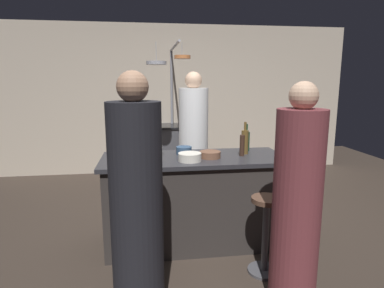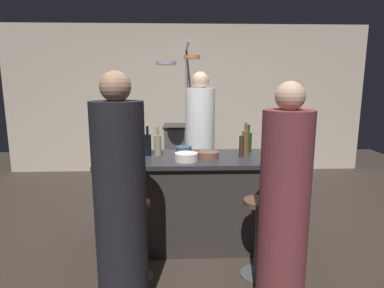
# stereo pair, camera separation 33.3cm
# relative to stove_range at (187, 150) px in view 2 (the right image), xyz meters

# --- Properties ---
(ground_plane) EXTENTS (9.00, 9.00, 0.00)m
(ground_plane) POSITION_rel_stove_range_xyz_m (0.00, -2.45, -0.45)
(ground_plane) COLOR #382D26
(back_wall) EXTENTS (6.40, 0.16, 2.60)m
(back_wall) POSITION_rel_stove_range_xyz_m (0.00, 0.40, 0.85)
(back_wall) COLOR #BCAD99
(back_wall) RESTS_ON ground_plane
(kitchen_island) EXTENTS (1.80, 0.72, 0.90)m
(kitchen_island) POSITION_rel_stove_range_xyz_m (0.00, -2.45, 0.01)
(kitchen_island) COLOR #332D2B
(kitchen_island) RESTS_ON ground_plane
(stove_range) EXTENTS (0.80, 0.64, 0.89)m
(stove_range) POSITION_rel_stove_range_xyz_m (0.00, 0.00, 0.00)
(stove_range) COLOR #47474C
(stove_range) RESTS_ON ground_plane
(chef) EXTENTS (0.37, 0.37, 1.75)m
(chef) POSITION_rel_stove_range_xyz_m (0.13, -1.49, 0.36)
(chef) COLOR white
(chef) RESTS_ON ground_plane
(bar_stool_left) EXTENTS (0.28, 0.28, 0.68)m
(bar_stool_left) POSITION_rel_stove_range_xyz_m (-0.50, -3.07, -0.07)
(bar_stool_left) COLOR #4C4C51
(bar_stool_left) RESTS_ON ground_plane
(guest_left) EXTENTS (0.36, 0.36, 1.70)m
(guest_left) POSITION_rel_stove_range_xyz_m (-0.54, -3.42, 0.34)
(guest_left) COLOR black
(guest_left) RESTS_ON ground_plane
(bar_stool_right) EXTENTS (0.28, 0.28, 0.68)m
(bar_stool_right) POSITION_rel_stove_range_xyz_m (0.52, -3.07, -0.07)
(bar_stool_right) COLOR #4C4C51
(bar_stool_right) RESTS_ON ground_plane
(guest_right) EXTENTS (0.34, 0.34, 1.63)m
(guest_right) POSITION_rel_stove_range_xyz_m (0.59, -3.45, 0.31)
(guest_right) COLOR brown
(guest_right) RESTS_ON ground_plane
(overhead_pot_rack) EXTENTS (0.60, 1.43, 2.17)m
(overhead_pot_rack) POSITION_rel_stove_range_xyz_m (-0.08, -0.47, 1.19)
(overhead_pot_rack) COLOR gray
(overhead_pot_rack) RESTS_ON ground_plane
(pepper_mill) EXTENTS (0.05, 0.05, 0.21)m
(pepper_mill) POSITION_rel_stove_range_xyz_m (0.48, -2.47, 0.56)
(pepper_mill) COLOR #382319
(pepper_mill) RESTS_ON kitchen_island
(wine_bottle_amber) EXTENTS (0.07, 0.07, 0.33)m
(wine_bottle_amber) POSITION_rel_stove_range_xyz_m (0.53, -2.38, 0.58)
(wine_bottle_amber) COLOR brown
(wine_bottle_amber) RESTS_ON kitchen_island
(wine_bottle_dark) EXTENTS (0.07, 0.07, 0.30)m
(wine_bottle_dark) POSITION_rel_stove_range_xyz_m (-0.44, -2.37, 0.57)
(wine_bottle_dark) COLOR black
(wine_bottle_dark) RESTS_ON kitchen_island
(wine_bottle_red) EXTENTS (0.07, 0.07, 0.32)m
(wine_bottle_red) POSITION_rel_stove_range_xyz_m (-0.57, -2.21, 0.58)
(wine_bottle_red) COLOR #143319
(wine_bottle_red) RESTS_ON kitchen_island
(wine_bottle_green) EXTENTS (0.07, 0.07, 0.29)m
(wine_bottle_green) POSITION_rel_stove_range_xyz_m (0.59, -2.24, 0.56)
(wine_bottle_green) COLOR #193D23
(wine_bottle_green) RESTS_ON kitchen_island
(wine_bottle_white) EXTENTS (0.07, 0.07, 0.29)m
(wine_bottle_white) POSITION_rel_stove_range_xyz_m (-0.34, -2.38, 0.56)
(wine_bottle_white) COLOR gray
(wine_bottle_white) RESTS_ON kitchen_island
(wine_glass_by_chef) EXTENTS (0.07, 0.07, 0.15)m
(wine_glass_by_chef) POSITION_rel_stove_range_xyz_m (-0.64, -2.57, 0.56)
(wine_glass_by_chef) COLOR silver
(wine_glass_by_chef) RESTS_ON kitchen_island
(wine_glass_near_right_guest) EXTENTS (0.07, 0.07, 0.15)m
(wine_glass_near_right_guest) POSITION_rel_stove_range_xyz_m (-0.68, -2.41, 0.56)
(wine_glass_near_right_guest) COLOR silver
(wine_glass_near_right_guest) RESTS_ON kitchen_island
(mixing_bowl_ceramic) EXTENTS (0.22, 0.22, 0.08)m
(mixing_bowl_ceramic) POSITION_rel_stove_range_xyz_m (-0.06, -2.61, 0.49)
(mixing_bowl_ceramic) COLOR silver
(mixing_bowl_ceramic) RESTS_ON kitchen_island
(mixing_bowl_blue) EXTENTS (0.16, 0.16, 0.08)m
(mixing_bowl_blue) POSITION_rel_stove_range_xyz_m (-0.08, -2.31, 0.49)
(mixing_bowl_blue) COLOR #334C6B
(mixing_bowl_blue) RESTS_ON kitchen_island
(mixing_bowl_wooden) EXTENTS (0.20, 0.20, 0.06)m
(mixing_bowl_wooden) POSITION_rel_stove_range_xyz_m (0.15, -2.51, 0.49)
(mixing_bowl_wooden) COLOR brown
(mixing_bowl_wooden) RESTS_ON kitchen_island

